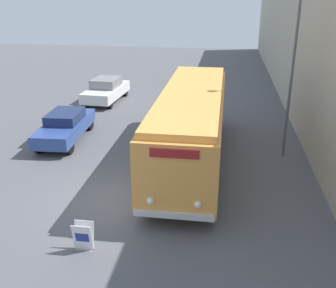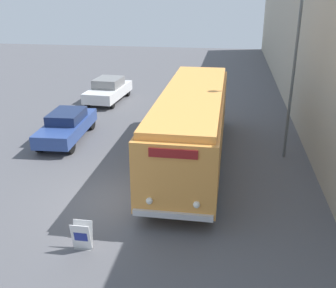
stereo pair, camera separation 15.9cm
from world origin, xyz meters
name	(u,v)px [view 1 (the left image)]	position (x,y,z in m)	size (l,w,h in m)	color
ground_plane	(119,202)	(0.00, 0.00, 0.00)	(80.00, 80.00, 0.00)	#56565B
building_wall_right	(303,55)	(7.57, 10.00, 3.88)	(0.30, 60.00, 7.75)	#B2A893
vintage_bus	(191,122)	(2.21, 4.05, 1.81)	(2.65, 11.35, 3.18)	black
sign_board	(83,237)	(-0.29, -2.82, 0.43)	(0.58, 0.33, 0.88)	gray
streetlamp	(294,54)	(6.34, 5.15, 4.60)	(0.36, 0.36, 7.22)	#595E60
parked_car_near	(65,126)	(-4.24, 5.66, 0.77)	(1.99, 4.87, 1.46)	black
parked_car_mid	(106,90)	(-4.38, 13.13, 0.79)	(2.20, 4.73, 1.56)	black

